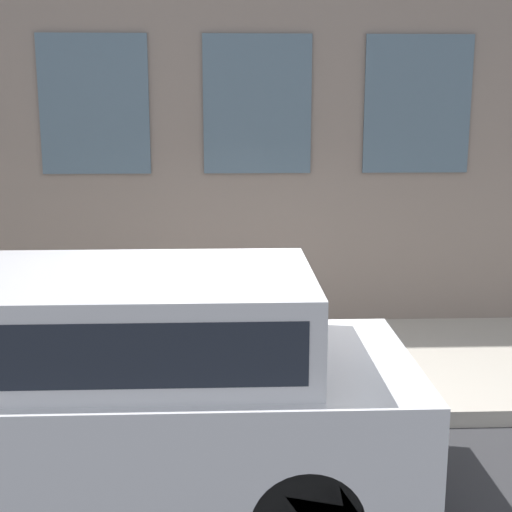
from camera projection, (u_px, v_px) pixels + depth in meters
The scene contains 5 objects.
ground_plane at pixel (270, 432), 6.57m from camera, with size 80.00×80.00×0.00m, color #2D2D30.
sidewalk at pixel (263, 366), 7.98m from camera, with size 2.92×60.00×0.16m.
fire_hydrant at pixel (215, 355), 7.08m from camera, with size 0.36×0.46×0.70m.
person at pixel (295, 305), 7.39m from camera, with size 0.31×0.20×1.26m.
parked_truck_silver_near at pixel (110, 376), 5.17m from camera, with size 1.86×4.51×1.80m.
Camera 1 is at (-6.07, 0.37, 2.96)m, focal length 50.00 mm.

